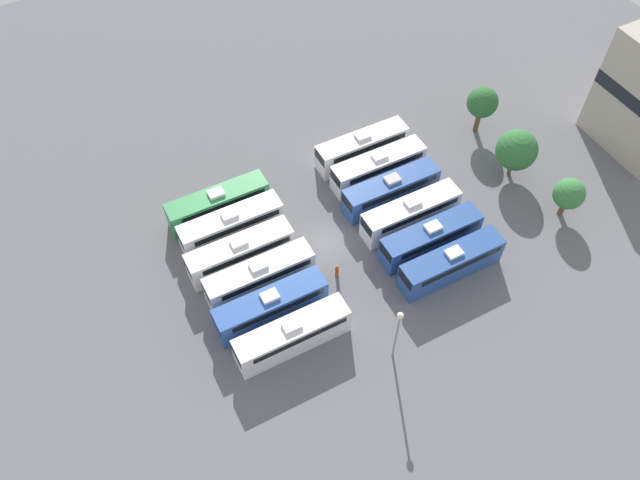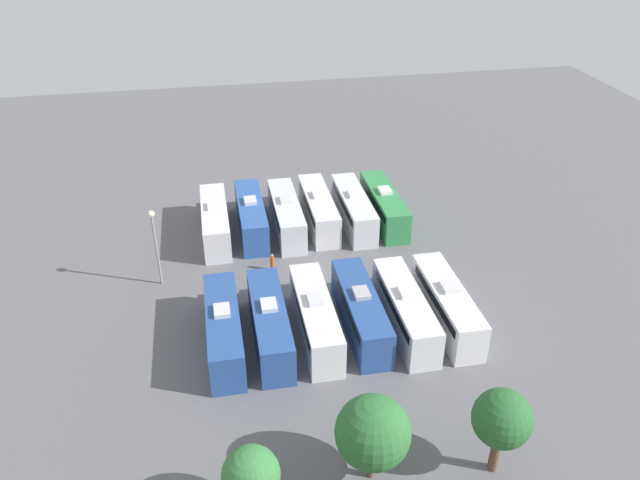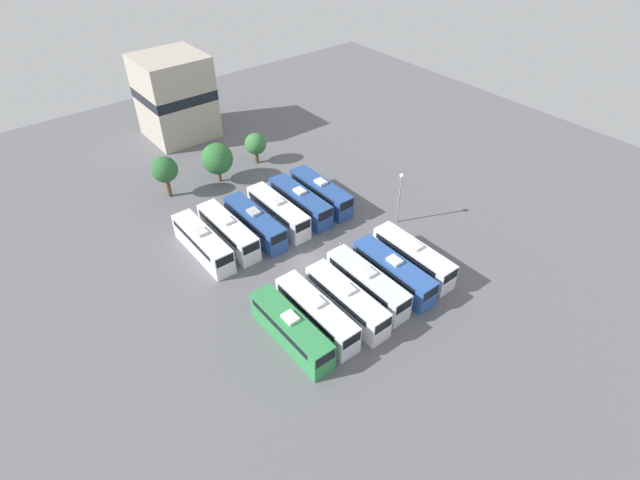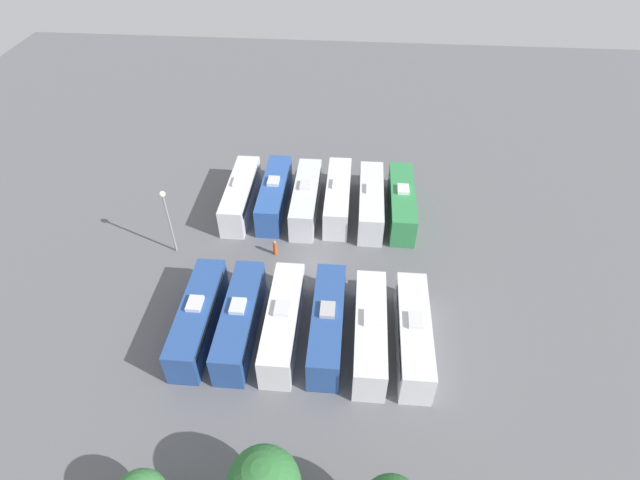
# 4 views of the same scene
# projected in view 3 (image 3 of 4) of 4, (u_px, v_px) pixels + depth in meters

# --- Properties ---
(ground_plane) EXTENTS (119.73, 119.73, 0.00)m
(ground_plane) POSITION_uv_depth(u_px,v_px,m) (308.00, 262.00, 59.51)
(ground_plane) COLOR slate
(bus_0) EXTENTS (2.56, 10.82, 3.63)m
(bus_0) POSITION_uv_depth(u_px,v_px,m) (291.00, 329.00, 48.91)
(bus_0) COLOR #338C4C
(bus_0) RESTS_ON ground_plane
(bus_1) EXTENTS (2.56, 10.82, 3.63)m
(bus_1) POSITION_uv_depth(u_px,v_px,m) (316.00, 313.00, 50.59)
(bus_1) COLOR silver
(bus_1) RESTS_ON ground_plane
(bus_2) EXTENTS (2.56, 10.82, 3.63)m
(bus_2) POSITION_uv_depth(u_px,v_px,m) (346.00, 300.00, 52.01)
(bus_2) COLOR silver
(bus_2) RESTS_ON ground_plane
(bus_3) EXTENTS (2.56, 10.82, 3.63)m
(bus_3) POSITION_uv_depth(u_px,v_px,m) (367.00, 283.00, 54.01)
(bus_3) COLOR silver
(bus_3) RESTS_ON ground_plane
(bus_4) EXTENTS (2.56, 10.82, 3.63)m
(bus_4) POSITION_uv_depth(u_px,v_px,m) (393.00, 271.00, 55.46)
(bus_4) COLOR #2D56A8
(bus_4) RESTS_ON ground_plane
(bus_5) EXTENTS (2.56, 10.82, 3.63)m
(bus_5) POSITION_uv_depth(u_px,v_px,m) (413.00, 256.00, 57.49)
(bus_5) COLOR silver
(bus_5) RESTS_ON ground_plane
(bus_6) EXTENTS (2.56, 10.82, 3.63)m
(bus_6) POSITION_uv_depth(u_px,v_px,m) (203.00, 242.00, 59.51)
(bus_6) COLOR silver
(bus_6) RESTS_ON ground_plane
(bus_7) EXTENTS (2.56, 10.82, 3.63)m
(bus_7) POSITION_uv_depth(u_px,v_px,m) (228.00, 231.00, 61.25)
(bus_7) COLOR silver
(bus_7) RESTS_ON ground_plane
(bus_8) EXTENTS (2.56, 10.82, 3.63)m
(bus_8) POSITION_uv_depth(u_px,v_px,m) (255.00, 222.00, 62.64)
(bus_8) COLOR #284C93
(bus_8) RESTS_ON ground_plane
(bus_9) EXTENTS (2.56, 10.82, 3.63)m
(bus_9) POSITION_uv_depth(u_px,v_px,m) (278.00, 211.00, 64.52)
(bus_9) COLOR silver
(bus_9) RESTS_ON ground_plane
(bus_10) EXTENTS (2.56, 10.82, 3.63)m
(bus_10) POSITION_uv_depth(u_px,v_px,m) (300.00, 201.00, 66.32)
(bus_10) COLOR #284C93
(bus_10) RESTS_ON ground_plane
(bus_11) EXTENTS (2.56, 10.82, 3.63)m
(bus_11) POSITION_uv_depth(u_px,v_px,m) (321.00, 192.00, 68.05)
(bus_11) COLOR #284C93
(bus_11) RESTS_ON ground_plane
(worker_person) EXTENTS (0.36, 0.36, 1.71)m
(worker_person) POSITION_uv_depth(u_px,v_px,m) (341.00, 249.00, 60.17)
(worker_person) COLOR #CC4C19
(worker_person) RESTS_ON ground_plane
(light_pole) EXTENTS (0.60, 0.60, 7.35)m
(light_pole) POSITION_uv_depth(u_px,v_px,m) (400.00, 190.00, 62.60)
(light_pole) COLOR gray
(light_pole) RESTS_ON ground_plane
(tree_0) EXTENTS (3.59, 3.59, 6.10)m
(tree_0) POSITION_uv_depth(u_px,v_px,m) (165.00, 170.00, 67.89)
(tree_0) COLOR brown
(tree_0) RESTS_ON ground_plane
(tree_1) EXTENTS (4.51, 4.51, 6.00)m
(tree_1) POSITION_uv_depth(u_px,v_px,m) (217.00, 159.00, 71.33)
(tree_1) COLOR brown
(tree_1) RESTS_ON ground_plane
(tree_2) EXTENTS (3.30, 3.30, 4.89)m
(tree_2) POSITION_uv_depth(u_px,v_px,m) (256.00, 144.00, 75.92)
(tree_2) COLOR brown
(tree_2) RESTS_ON ground_plane
(depot_building) EXTENTS (10.41, 10.20, 13.38)m
(depot_building) POSITION_uv_depth(u_px,v_px,m) (175.00, 96.00, 81.21)
(depot_building) COLOR #B2A899
(depot_building) RESTS_ON ground_plane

